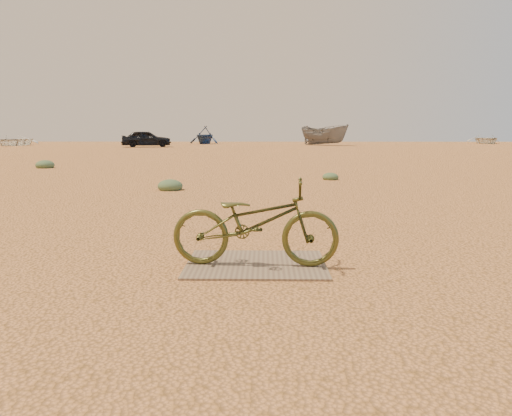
{
  "coord_description": "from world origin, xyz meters",
  "views": [
    {
      "loc": [
        0.6,
        -4.67,
        1.41
      ],
      "look_at": [
        0.51,
        0.44,
        0.61
      ],
      "focal_mm": 35.0,
      "sensor_mm": 36.0,
      "label": 1
    }
  ],
  "objects_px": {
    "boat_near_left": "(13,140)",
    "boat_mid_right": "(324,135)",
    "bicycle": "(255,222)",
    "boat_far_right": "(486,139)",
    "boat_far_left": "(205,135)",
    "plywood_board": "(256,264)",
    "car": "(146,139)"
  },
  "relations": [
    {
      "from": "boat_far_right",
      "to": "boat_far_left",
      "type": "bearing_deg",
      "value": -163.87
    },
    {
      "from": "boat_mid_right",
      "to": "boat_far_left",
      "type": "bearing_deg",
      "value": 105.97
    },
    {
      "from": "plywood_board",
      "to": "boat_near_left",
      "type": "bearing_deg",
      "value": 119.48
    },
    {
      "from": "boat_mid_right",
      "to": "bicycle",
      "type": "bearing_deg",
      "value": -150.04
    },
    {
      "from": "plywood_board",
      "to": "boat_mid_right",
      "type": "distance_m",
      "value": 43.93
    },
    {
      "from": "boat_mid_right",
      "to": "boat_far_right",
      "type": "relative_size",
      "value": 1.08
    },
    {
      "from": "car",
      "to": "boat_mid_right",
      "type": "bearing_deg",
      "value": -83.61
    },
    {
      "from": "boat_far_right",
      "to": "boat_mid_right",
      "type": "bearing_deg",
      "value": -147.34
    },
    {
      "from": "car",
      "to": "plywood_board",
      "type": "bearing_deg",
      "value": -177.7
    },
    {
      "from": "bicycle",
      "to": "plywood_board",
      "type": "bearing_deg",
      "value": -2.88
    },
    {
      "from": "boat_mid_right",
      "to": "boat_far_right",
      "type": "height_order",
      "value": "boat_mid_right"
    },
    {
      "from": "boat_near_left",
      "to": "boat_far_right",
      "type": "xyz_separation_m",
      "value": [
        48.17,
        7.96,
        -0.0
      ]
    },
    {
      "from": "car",
      "to": "boat_mid_right",
      "type": "xyz_separation_m",
      "value": [
        15.96,
        5.5,
        0.28
      ]
    },
    {
      "from": "boat_near_left",
      "to": "car",
      "type": "bearing_deg",
      "value": -13.21
    },
    {
      "from": "car",
      "to": "boat_far_right",
      "type": "bearing_deg",
      "value": -82.99
    },
    {
      "from": "car",
      "to": "boat_far_right",
      "type": "distance_m",
      "value": 36.49
    },
    {
      "from": "boat_near_left",
      "to": "boat_mid_right",
      "type": "xyz_separation_m",
      "value": [
        29.76,
        1.2,
        0.5
      ]
    },
    {
      "from": "boat_near_left",
      "to": "plywood_board",
      "type": "bearing_deg",
      "value": -56.41
    },
    {
      "from": "plywood_board",
      "to": "boat_near_left",
      "type": "height_order",
      "value": "boat_near_left"
    },
    {
      "from": "boat_near_left",
      "to": "boat_far_left",
      "type": "distance_m",
      "value": 18.61
    },
    {
      "from": "plywood_board",
      "to": "boat_far_right",
      "type": "relative_size",
      "value": 0.31
    },
    {
      "from": "car",
      "to": "bicycle",
      "type": "bearing_deg",
      "value": -177.73
    },
    {
      "from": "boat_near_left",
      "to": "boat_far_left",
      "type": "bearing_deg",
      "value": 22.96
    },
    {
      "from": "boat_far_right",
      "to": "bicycle",
      "type": "bearing_deg",
      "value": -103.21
    },
    {
      "from": "bicycle",
      "to": "boat_mid_right",
      "type": "height_order",
      "value": "boat_mid_right"
    },
    {
      "from": "boat_near_left",
      "to": "boat_far_right",
      "type": "distance_m",
      "value": 48.82
    },
    {
      "from": "boat_far_left",
      "to": "plywood_board",
      "type": "bearing_deg",
      "value": -68.38
    },
    {
      "from": "plywood_board",
      "to": "bicycle",
      "type": "xyz_separation_m",
      "value": [
        -0.01,
        -0.07,
        0.46
      ]
    },
    {
      "from": "boat_far_left",
      "to": "boat_far_right",
      "type": "bearing_deg",
      "value": 17.81
    },
    {
      "from": "boat_near_left",
      "to": "boat_far_right",
      "type": "relative_size",
      "value": 1.0
    },
    {
      "from": "plywood_board",
      "to": "boat_far_right",
      "type": "distance_m",
      "value": 55.83
    },
    {
      "from": "bicycle",
      "to": "boat_far_right",
      "type": "relative_size",
      "value": 0.36
    }
  ]
}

